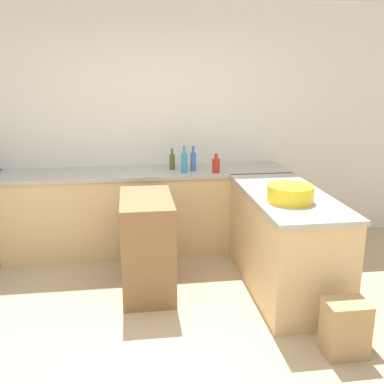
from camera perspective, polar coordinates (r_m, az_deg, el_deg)
ground_plane at (r=3.47m, az=-4.01°, el=-19.37°), size 14.00×14.00×0.00m
wall_back at (r=5.15m, az=-6.07°, el=8.30°), size 8.00×0.06×2.70m
counter_back at (r=5.02m, az=-5.65°, el=-2.36°), size 3.10×0.63×0.91m
counter_peninsula at (r=4.22m, az=11.67°, el=-6.11°), size 0.69×1.62×0.91m
island_table at (r=4.10m, az=-5.71°, el=-6.64°), size 0.46×0.82×0.89m
mixing_bowl at (r=3.81m, az=12.37°, el=-0.18°), size 0.38×0.38×0.14m
water_bottle_blue at (r=4.85m, az=0.15°, el=3.94°), size 0.06×0.06×0.27m
hot_sauce_bottle at (r=4.80m, az=3.06°, el=3.46°), size 0.08×0.08×0.20m
dish_soap_bottle at (r=4.78m, az=-0.99°, el=3.82°), size 0.07×0.07×0.28m
olive_oil_bottle at (r=4.93m, az=-2.53°, el=3.93°), size 0.06×0.06×0.23m
paper_bag at (r=3.49m, az=18.86°, el=-16.03°), size 0.30×0.23×0.41m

